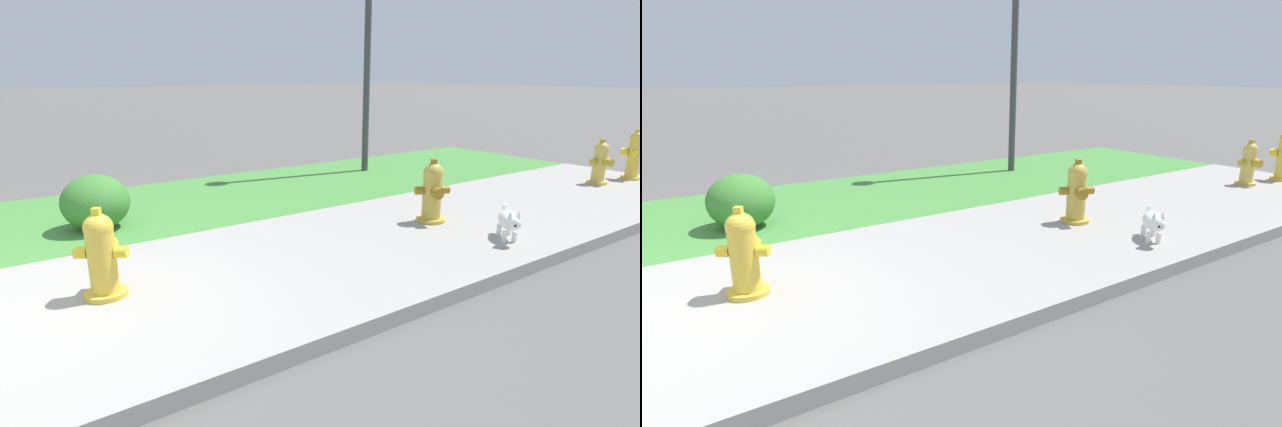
# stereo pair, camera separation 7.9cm
# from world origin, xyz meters

# --- Properties ---
(ground_plane) EXTENTS (120.00, 120.00, 0.00)m
(ground_plane) POSITION_xyz_m (0.00, 0.00, 0.00)
(ground_plane) COLOR #5B5956
(sidewalk_pavement) EXTENTS (18.00, 2.54, 0.01)m
(sidewalk_pavement) POSITION_xyz_m (0.00, 0.00, 0.01)
(sidewalk_pavement) COLOR #9E9993
(sidewalk_pavement) RESTS_ON ground
(fire_hydrant_at_driveway) EXTENTS (0.38, 0.34, 0.68)m
(fire_hydrant_at_driveway) POSITION_xyz_m (7.71, 0.05, 0.32)
(fire_hydrant_at_driveway) COLOR gold
(fire_hydrant_at_driveway) RESTS_ON ground
(fire_hydrant_near_corner) EXTENTS (0.39, 0.37, 0.72)m
(fire_hydrant_near_corner) POSITION_xyz_m (4.14, 0.12, 0.34)
(fire_hydrant_near_corner) COLOR gold
(fire_hydrant_near_corner) RESTS_ON ground
(fire_hydrant_across_street) EXTENTS (0.37, 0.36, 0.70)m
(fire_hydrant_across_street) POSITION_xyz_m (0.68, 0.18, 0.33)
(fire_hydrant_across_street) COLOR gold
(fire_hydrant_across_street) RESTS_ON ground
(small_white_dog) EXTENTS (0.41, 0.43, 0.36)m
(small_white_dog) POSITION_xyz_m (4.29, -0.77, 0.21)
(small_white_dog) COLOR white
(small_white_dog) RESTS_ON ground
(shrub_bush_near_lamp) EXTENTS (0.70, 0.70, 0.59)m
(shrub_bush_near_lamp) POSITION_xyz_m (1.01, 2.03, 0.30)
(shrub_bush_near_lamp) COLOR #3D7F33
(shrub_bush_near_lamp) RESTS_ON ground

